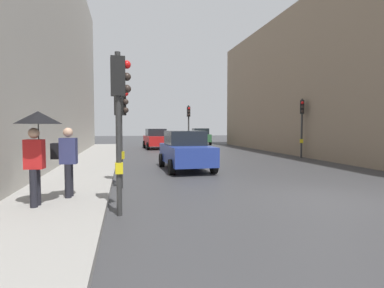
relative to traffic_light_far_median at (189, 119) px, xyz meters
name	(u,v)px	position (x,y,z in m)	size (l,w,h in m)	color
ground_plane	(329,199)	(0.11, -18.54, -2.57)	(120.00, 120.00, 0.00)	#38383A
sidewalk_kerb	(83,173)	(-6.94, -12.54, -2.49)	(2.52, 40.00, 0.16)	gray
building_facade_right	(369,83)	(11.89, -6.36, 2.50)	(12.00, 27.95, 10.14)	gray
traffic_light_far_median	(189,119)	(0.00, 0.00, 0.00)	(0.24, 0.43, 3.72)	#2D2D2D
traffic_light_near_left	(119,104)	(-5.35, -18.96, -0.11)	(0.44, 0.26, 3.56)	#2D2D2D
traffic_light_mid_street	(302,117)	(5.58, -8.10, -0.03)	(0.35, 0.45, 3.69)	#2D2D2D
traffic_light_near_right	(121,117)	(-5.35, -15.81, -0.33)	(0.45, 0.35, 3.25)	#2D2D2D
car_blue_van	(186,150)	(-2.55, -11.96, -1.69)	(2.12, 4.25, 1.76)	navy
car_green_estate	(200,136)	(2.88, 7.91, -1.69)	(2.25, 4.32, 1.76)	#2D6038
car_red_sedan	(156,139)	(-2.54, 2.01, -1.69)	(2.20, 4.29, 1.76)	red
pedestrian_with_umbrella	(37,132)	(-7.16, -18.39, -0.73)	(1.00, 1.00, 2.14)	black
pedestrian_with_grey_backpack	(67,158)	(-6.69, -17.53, -1.41)	(0.62, 0.36, 1.77)	black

